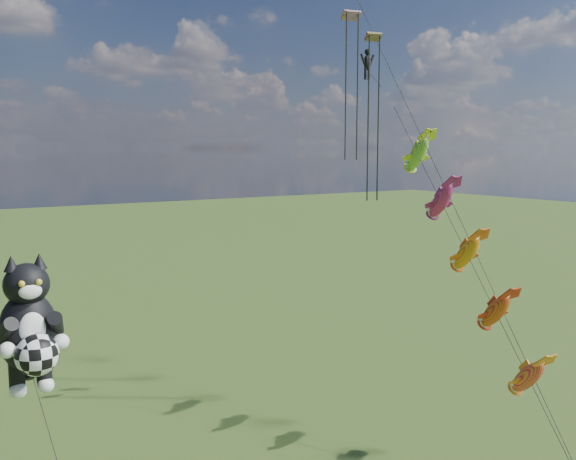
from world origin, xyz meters
TOP-DOWN VIEW (x-y plane):
  - cat_kite_rig at (-6.02, 8.03)m, footprint 2.61×4.18m
  - fish_windsock_rig at (13.35, 4.33)m, footprint 3.28×15.69m
  - parafoil_rig at (13.42, 11.87)m, footprint 1.92×17.55m

SIDE VIEW (x-z plane):
  - cat_kite_rig at x=-6.02m, z-range 2.64..13.38m
  - fish_windsock_rig at x=13.35m, z-range 1.04..18.03m
  - parafoil_rig at x=13.42m, z-range 6.75..30.79m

